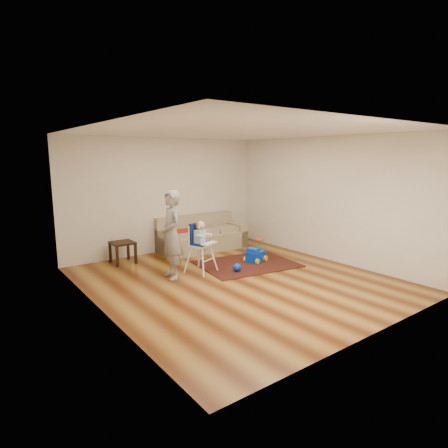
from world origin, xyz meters
TOP-DOWN VIEW (x-y plane):
  - ground at (0.00, 0.00)m, footprint 5.50×5.50m
  - room_envelope at (0.00, 0.53)m, footprint 5.04×5.52m
  - sofa at (0.75, 2.30)m, footprint 2.18×0.93m
  - side_table at (-1.27, 2.33)m, footprint 0.47×0.47m
  - area_rug at (0.81, 0.67)m, footprint 2.18×1.76m
  - ride_on_toy at (1.08, 0.69)m, footprint 0.50×0.41m
  - toy_ball at (0.30, 0.36)m, footprint 0.16×0.16m
  - high_chair at (-0.27, 0.80)m, footprint 0.62×0.62m
  - adult at (-0.90, 0.83)m, footprint 0.48×0.66m

SIDE VIEW (x-z plane):
  - ground at x=0.00m, z-range 0.00..0.00m
  - area_rug at x=0.81m, z-range 0.00..0.02m
  - toy_ball at x=0.30m, z-range 0.02..0.18m
  - side_table at x=-1.27m, z-range 0.00..0.47m
  - ride_on_toy at x=1.08m, z-range 0.02..0.49m
  - sofa at x=0.75m, z-range 0.00..0.84m
  - high_chair at x=-0.27m, z-range -0.02..1.02m
  - adult at x=-0.90m, z-range 0.00..1.66m
  - room_envelope at x=0.00m, z-range 0.52..3.24m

